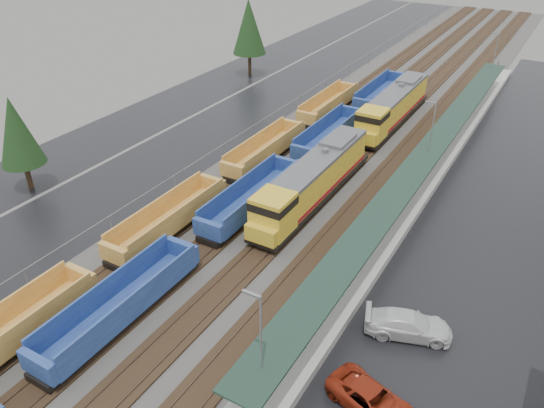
{
  "coord_description": "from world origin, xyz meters",
  "views": [
    {
      "loc": [
        19.57,
        3.87,
        24.42
      ],
      "look_at": [
        0.69,
        36.13,
        2.0
      ],
      "focal_mm": 35.0,
      "sensor_mm": 36.0,
      "label": 1
    }
  ],
  "objects_px": {
    "parked_car_east_b": "(372,401)",
    "parked_car_east_c": "(408,325)",
    "well_string_blue": "(196,244)",
    "well_string_yellow": "(99,270)",
    "locomotive_lead": "(312,182)",
    "locomotive_trail": "(392,107)"
  },
  "relations": [
    {
      "from": "locomotive_trail",
      "to": "well_string_blue",
      "type": "relative_size",
      "value": 0.2
    },
    {
      "from": "well_string_yellow",
      "to": "parked_car_east_b",
      "type": "xyz_separation_m",
      "value": [
        20.65,
        -0.4,
        -0.43
      ]
    },
    {
      "from": "well_string_yellow",
      "to": "parked_car_east_b",
      "type": "relative_size",
      "value": 17.15
    },
    {
      "from": "parked_car_east_b",
      "to": "locomotive_trail",
      "type": "bearing_deg",
      "value": 35.56
    },
    {
      "from": "well_string_yellow",
      "to": "parked_car_east_b",
      "type": "bearing_deg",
      "value": -1.1
    },
    {
      "from": "locomotive_lead",
      "to": "well_string_blue",
      "type": "relative_size",
      "value": 0.2
    },
    {
      "from": "locomotive_lead",
      "to": "parked_car_east_b",
      "type": "bearing_deg",
      "value": -54.58
    },
    {
      "from": "well_string_blue",
      "to": "parked_car_east_c",
      "type": "distance_m",
      "value": 16.54
    },
    {
      "from": "well_string_blue",
      "to": "parked_car_east_c",
      "type": "xyz_separation_m",
      "value": [
        16.54,
        0.12,
        -0.39
      ]
    },
    {
      "from": "locomotive_lead",
      "to": "well_string_yellow",
      "type": "xyz_separation_m",
      "value": [
        -8.0,
        -17.4,
        -1.14
      ]
    },
    {
      "from": "locomotive_lead",
      "to": "well_string_yellow",
      "type": "distance_m",
      "value": 19.18
    },
    {
      "from": "well_string_blue",
      "to": "locomotive_trail",
      "type": "bearing_deg",
      "value": 82.96
    },
    {
      "from": "well_string_yellow",
      "to": "locomotive_trail",
      "type": "bearing_deg",
      "value": 78.23
    },
    {
      "from": "locomotive_lead",
      "to": "parked_car_east_b",
      "type": "relative_size",
      "value": 3.63
    },
    {
      "from": "locomotive_trail",
      "to": "parked_car_east_c",
      "type": "height_order",
      "value": "locomotive_trail"
    },
    {
      "from": "locomotive_trail",
      "to": "well_string_yellow",
      "type": "relative_size",
      "value": 0.21
    },
    {
      "from": "locomotive_lead",
      "to": "well_string_yellow",
      "type": "height_order",
      "value": "locomotive_lead"
    },
    {
      "from": "locomotive_trail",
      "to": "parked_car_east_c",
      "type": "bearing_deg",
      "value": -68.78
    },
    {
      "from": "locomotive_lead",
      "to": "parked_car_east_c",
      "type": "distance_m",
      "value": 16.93
    },
    {
      "from": "locomotive_lead",
      "to": "locomotive_trail",
      "type": "relative_size",
      "value": 1.0
    },
    {
      "from": "locomotive_lead",
      "to": "well_string_blue",
      "type": "distance_m",
      "value": 12.14
    },
    {
      "from": "parked_car_east_b",
      "to": "parked_car_east_c",
      "type": "bearing_deg",
      "value": 18.53
    }
  ]
}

